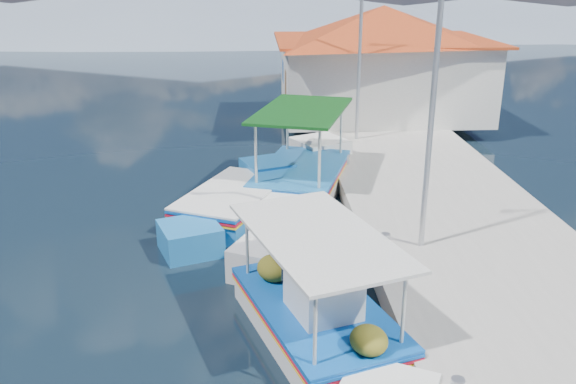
{
  "coord_description": "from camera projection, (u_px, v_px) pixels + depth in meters",
  "views": [
    {
      "loc": [
        1.04,
        -9.91,
        6.2
      ],
      "look_at": [
        1.74,
        3.38,
        1.3
      ],
      "focal_mm": 37.61,
      "sensor_mm": 36.0,
      "label": 1
    }
  ],
  "objects": [
    {
      "name": "ground",
      "position": [
        206.0,
        320.0,
        11.37
      ],
      "size": [
        160.0,
        160.0,
        0.0
      ],
      "primitive_type": "plane",
      "color": "black",
      "rests_on": "ground"
    },
    {
      "name": "quay",
      "position": [
        429.0,
        192.0,
        17.2
      ],
      "size": [
        5.0,
        44.0,
        0.5
      ],
      "primitive_type": "cube",
      "color": "#9F9B95",
      "rests_on": "ground"
    },
    {
      "name": "bollards",
      "position": [
        361.0,
        189.0,
        16.25
      ],
      "size": [
        0.2,
        17.2,
        0.3
      ],
      "color": "#A5A8AD",
      "rests_on": "quay"
    },
    {
      "name": "main_caique",
      "position": [
        317.0,
        313.0,
        10.81
      ],
      "size": [
        3.39,
        6.4,
        2.23
      ],
      "rotation": [
        0.0,
        0.0,
        -0.33
      ],
      "color": "white",
      "rests_on": "ground"
    },
    {
      "name": "caique_green_canopy",
      "position": [
        300.0,
        178.0,
        17.84
      ],
      "size": [
        3.65,
        7.12,
        2.79
      ],
      "rotation": [
        0.0,
        0.0,
        0.3
      ],
      "color": "white",
      "rests_on": "ground"
    },
    {
      "name": "caique_blue_hull",
      "position": [
        232.0,
        205.0,
        16.08
      ],
      "size": [
        3.58,
        5.91,
        1.15
      ],
      "rotation": [
        0.0,
        0.0,
        0.42
      ],
      "color": "#1C68AD",
      "rests_on": "ground"
    },
    {
      "name": "harbor_building",
      "position": [
        381.0,
        59.0,
        24.78
      ],
      "size": [
        10.49,
        10.49,
        4.4
      ],
      "color": "silver",
      "rests_on": "quay"
    },
    {
      "name": "lamp_post_near",
      "position": [
        429.0,
        94.0,
        12.14
      ],
      "size": [
        1.21,
        0.14,
        6.0
      ],
      "color": "#A5A8AD",
      "rests_on": "quay"
    },
    {
      "name": "lamp_post_far",
      "position": [
        357.0,
        44.0,
        20.57
      ],
      "size": [
        1.21,
        0.14,
        6.0
      ],
      "color": "#A5A8AD",
      "rests_on": "quay"
    },
    {
      "name": "mountain_ridge",
      "position": [
        307.0,
        13.0,
        63.47
      ],
      "size": [
        171.4,
        96.0,
        5.5
      ],
      "color": "slate",
      "rests_on": "ground"
    }
  ]
}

